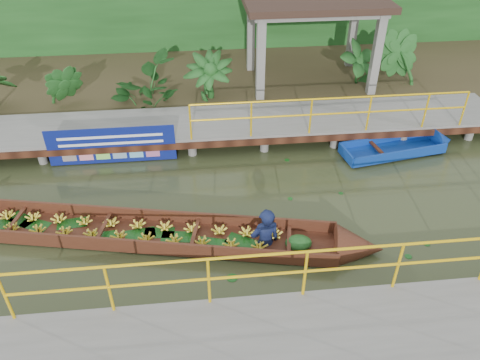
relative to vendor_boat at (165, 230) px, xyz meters
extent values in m
plane|color=#2A3118|center=(1.66, 0.68, -0.25)|extent=(80.00, 80.00, 0.00)
cube|color=#382E1C|center=(1.66, 8.18, -0.02)|extent=(30.00, 8.00, 0.45)
cube|color=slate|center=(1.66, 4.18, 0.25)|extent=(16.00, 2.00, 0.15)
cube|color=black|center=(1.66, 3.18, 0.17)|extent=(16.00, 0.12, 0.18)
cylinder|color=#F0B60C|center=(4.41, 3.23, 1.33)|extent=(7.50, 0.05, 0.05)
cylinder|color=#F0B60C|center=(4.41, 3.23, 0.88)|extent=(7.50, 0.05, 0.05)
cylinder|color=#F0B60C|center=(4.41, 3.23, 0.83)|extent=(0.05, 0.05, 1.00)
cylinder|color=slate|center=(-4.34, 3.38, -0.03)|extent=(0.24, 0.24, 0.55)
cylinder|color=slate|center=(-4.34, 4.98, -0.03)|extent=(0.24, 0.24, 0.55)
cylinder|color=slate|center=(-2.34, 3.38, -0.03)|extent=(0.24, 0.24, 0.55)
cylinder|color=slate|center=(-2.34, 4.98, -0.03)|extent=(0.24, 0.24, 0.55)
cylinder|color=slate|center=(-0.34, 3.38, -0.03)|extent=(0.24, 0.24, 0.55)
cylinder|color=slate|center=(-0.34, 4.98, -0.03)|extent=(0.24, 0.24, 0.55)
cylinder|color=slate|center=(1.66, 3.38, -0.03)|extent=(0.24, 0.24, 0.55)
cylinder|color=slate|center=(1.66, 4.98, -0.03)|extent=(0.24, 0.24, 0.55)
cylinder|color=slate|center=(3.66, 3.38, -0.03)|extent=(0.24, 0.24, 0.55)
cylinder|color=slate|center=(3.66, 4.98, -0.03)|extent=(0.24, 0.24, 0.55)
cylinder|color=slate|center=(5.66, 3.38, -0.03)|extent=(0.24, 0.24, 0.55)
cylinder|color=slate|center=(5.66, 4.98, -0.03)|extent=(0.24, 0.24, 0.55)
cylinder|color=slate|center=(7.66, 3.38, -0.03)|extent=(0.24, 0.24, 0.55)
cylinder|color=slate|center=(7.66, 4.98, -0.03)|extent=(0.24, 0.24, 0.55)
cylinder|color=slate|center=(1.66, 3.38, -0.03)|extent=(0.24, 0.24, 0.55)
cylinder|color=#F0B60C|center=(2.66, -2.37, 1.40)|extent=(10.00, 0.05, 0.05)
cylinder|color=#F0B60C|center=(2.66, -2.37, 0.95)|extent=(10.00, 0.05, 0.05)
cylinder|color=#F0B60C|center=(2.66, -2.37, 0.90)|extent=(0.05, 0.05, 1.00)
cube|color=slate|center=(2.86, 5.78, 1.35)|extent=(0.25, 0.25, 2.80)
cube|color=slate|center=(6.46, 5.78, 1.35)|extent=(0.25, 0.25, 2.80)
cube|color=slate|center=(2.86, 8.18, 1.35)|extent=(0.25, 0.25, 2.80)
cube|color=slate|center=(6.46, 8.18, 1.35)|extent=(0.25, 0.25, 2.80)
cube|color=slate|center=(4.66, 6.98, 2.65)|extent=(4.00, 2.60, 0.12)
cube|color=black|center=(4.66, 6.98, 2.85)|extent=(4.40, 3.00, 0.20)
cube|color=#153C13|center=(1.66, 10.68, 1.75)|extent=(30.00, 0.80, 4.00)
cube|color=#3C1C10|center=(-0.35, 0.07, -0.19)|extent=(8.06, 2.65, 0.06)
cube|color=#3C1C10|center=(-0.24, 0.56, -0.05)|extent=(7.86, 1.73, 0.34)
cube|color=#3C1C10|center=(-0.45, -0.42, -0.05)|extent=(7.86, 1.73, 0.34)
cone|color=#3C1C10|center=(4.02, -0.85, -0.11)|extent=(1.18, 1.15, 0.96)
ellipsoid|color=#153C13|center=(2.79, -0.59, -0.09)|extent=(0.64, 0.55, 0.26)
imported|color=#0F1739|center=(2.11, -0.45, 0.73)|extent=(0.72, 0.54, 1.78)
cube|color=navy|center=(6.14, 2.83, -0.15)|extent=(2.91, 1.31, 0.09)
cube|color=navy|center=(6.07, 3.25, -0.04)|extent=(2.78, 0.53, 0.28)
cube|color=navy|center=(6.21, 2.42, -0.04)|extent=(2.78, 0.53, 0.28)
cube|color=navy|center=(4.76, 2.59, -0.04)|extent=(0.20, 0.84, 0.28)
cone|color=navy|center=(7.71, 3.10, -0.10)|extent=(0.69, 0.87, 0.79)
cube|color=black|center=(5.68, 2.75, 0.00)|extent=(0.24, 0.85, 0.05)
cube|color=navy|center=(-1.43, 3.16, 0.30)|extent=(3.32, 0.03, 1.04)
cube|color=white|center=(-1.43, 3.14, 0.57)|extent=(2.70, 0.01, 0.07)
cube|color=white|center=(-1.43, 3.14, 0.37)|extent=(2.70, 0.01, 0.07)
imported|color=#153C13|center=(-3.25, 5.98, 0.96)|extent=(1.22, 1.22, 1.52)
imported|color=#153C13|center=(-0.75, 5.98, 0.96)|extent=(1.22, 1.22, 1.52)
imported|color=#153C13|center=(1.25, 5.98, 0.96)|extent=(1.22, 1.22, 1.52)
imported|color=#153C13|center=(6.25, 5.98, 0.96)|extent=(1.22, 1.22, 1.52)
imported|color=#153C13|center=(7.75, 5.98, 0.96)|extent=(1.22, 1.22, 1.52)
camera|label=1|loc=(0.81, -7.64, 6.66)|focal=35.00mm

